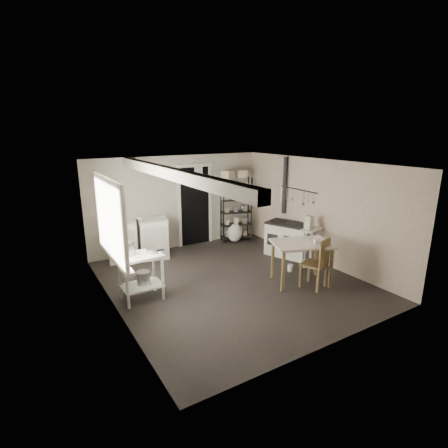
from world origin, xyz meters
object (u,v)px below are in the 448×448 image
prep_table (141,278)px  base_cabinets (138,239)px  stove (288,238)px  chair (314,263)px  shelf_rack (236,206)px  work_table (301,265)px  flour_sack (235,233)px  stockpot (127,249)px

prep_table → base_cabinets: 2.10m
stove → chair: (-0.75, -1.55, 0.04)m
prep_table → base_cabinets: (0.60, 2.01, 0.06)m
base_cabinets → shelf_rack: (2.67, -0.01, 0.49)m
work_table → stove: bearing=57.5°
stove → flour_sack: stove is taller
stove → flour_sack: (-0.50, 1.53, -0.20)m
prep_table → chair: bearing=-22.1°
chair → flour_sack: size_ratio=2.00×
shelf_rack → chair: shelf_rack is taller
chair → shelf_rack: bearing=65.2°
base_cabinets → prep_table: bearing=-92.7°
flour_sack → stockpot: bearing=-151.9°
work_table → flour_sack: 2.86m
work_table → base_cabinets: bearing=127.4°
prep_table → base_cabinets: bearing=73.4°
stockpot → shelf_rack: shelf_rack is taller
prep_table → flour_sack: 3.71m
base_cabinets → shelf_rack: size_ratio=0.82×
prep_table → shelf_rack: shelf_rack is taller
prep_table → stove: stove is taller
prep_table → stove: size_ratio=0.82×
prep_table → flour_sack: size_ratio=1.69×
shelf_rack → flour_sack: 0.72m
chair → work_table: bearing=89.6°
stove → shelf_rack: bearing=82.5°
stockpot → shelf_rack: (3.45, 1.89, 0.01)m
flour_sack → work_table: bearing=-96.6°
base_cabinets → chair: 3.96m
stockpot → stove: size_ratio=0.25×
work_table → flour_sack: bearing=83.4°
stove → work_table: 1.55m
prep_table → shelf_rack: (3.27, 2.00, 0.55)m
base_cabinets → work_table: (2.25, -2.95, -0.08)m
base_cabinets → shelf_rack: bearing=13.7°
shelf_rack → flour_sack: shelf_rack is taller
stockpot → stove: stockpot is taller
stove → flour_sack: bearing=86.6°
stove → base_cabinets: bearing=130.4°
prep_table → stove: bearing=5.7°
prep_table → shelf_rack: bearing=31.5°
stove → chair: chair is taller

